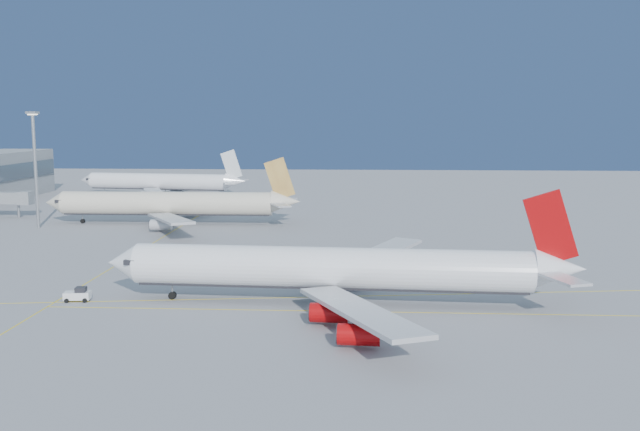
{
  "coord_description": "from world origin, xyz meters",
  "views": [
    {
      "loc": [
        3.18,
        -107.45,
        25.93
      ],
      "look_at": [
        -4.72,
        29.95,
        7.0
      ],
      "focal_mm": 40.0,
      "sensor_mm": 36.0,
      "label": 1
    }
  ],
  "objects_px": {
    "pushback_tug": "(78,295)",
    "airliner_third": "(162,182)",
    "airliner_virgin": "(340,269)",
    "airliner_etihad": "(173,204)",
    "light_mast": "(35,160)"
  },
  "relations": [
    {
      "from": "airliner_etihad",
      "to": "pushback_tug",
      "type": "relative_size",
      "value": 16.66
    },
    {
      "from": "pushback_tug",
      "to": "light_mast",
      "type": "height_order",
      "value": "light_mast"
    },
    {
      "from": "airliner_virgin",
      "to": "pushback_tug",
      "type": "xyz_separation_m",
      "value": [
        -37.33,
        -0.59,
        -4.05
      ]
    },
    {
      "from": "airliner_third",
      "to": "pushback_tug",
      "type": "height_order",
      "value": "airliner_third"
    },
    {
      "from": "airliner_etihad",
      "to": "light_mast",
      "type": "relative_size",
      "value": 2.31
    },
    {
      "from": "airliner_third",
      "to": "pushback_tug",
      "type": "distance_m",
      "value": 139.06
    },
    {
      "from": "airliner_etihad",
      "to": "airliner_third",
      "type": "xyz_separation_m",
      "value": [
        -20.21,
        62.34,
        -0.27
      ]
    },
    {
      "from": "airliner_etihad",
      "to": "pushback_tug",
      "type": "xyz_separation_m",
      "value": [
        5.96,
        -74.19,
        -4.09
      ]
    },
    {
      "from": "airliner_virgin",
      "to": "airliner_etihad",
      "type": "xyz_separation_m",
      "value": [
        -43.29,
        73.6,
        0.04
      ]
    },
    {
      "from": "airliner_etihad",
      "to": "pushback_tug",
      "type": "distance_m",
      "value": 74.54
    },
    {
      "from": "airliner_virgin",
      "to": "airliner_etihad",
      "type": "distance_m",
      "value": 85.39
    },
    {
      "from": "pushback_tug",
      "to": "airliner_third",
      "type": "bearing_deg",
      "value": 93.81
    },
    {
      "from": "airliner_virgin",
      "to": "airliner_third",
      "type": "xyz_separation_m",
      "value": [
        -63.51,
        135.93,
        -0.23
      ]
    },
    {
      "from": "airliner_virgin",
      "to": "light_mast",
      "type": "distance_m",
      "value": 99.34
    },
    {
      "from": "pushback_tug",
      "to": "airliner_virgin",
      "type": "bearing_deg",
      "value": -6.14
    }
  ]
}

